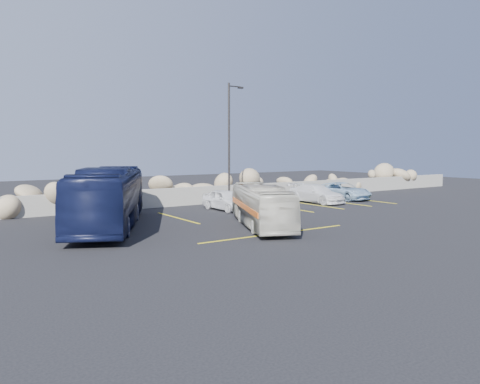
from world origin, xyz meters
TOP-DOWN VIEW (x-y plane):
  - ground at (0.00, 0.00)m, footprint 90.00×90.00m
  - seawall at (0.00, 12.00)m, footprint 60.00×0.40m
  - riprap_pile at (0.00, 13.20)m, footprint 54.00×2.80m
  - parking_lines at (4.64, 5.57)m, footprint 18.16×9.36m
  - lamppost at (2.56, 9.50)m, footprint 1.14×0.18m
  - vintage_bus at (-0.43, 2.08)m, footprint 4.59×7.40m
  - tour_coach at (-6.64, 6.03)m, footprint 6.82×10.42m
  - car_a at (1.51, 8.33)m, footprint 1.62×3.83m
  - car_b at (4.41, 8.35)m, footprint 1.53×4.01m
  - car_c at (8.95, 8.13)m, footprint 2.10×4.56m
  - car_d at (12.09, 8.65)m, footprint 2.44×4.73m

SIDE VIEW (x-z plane):
  - ground at x=0.00m, z-range 0.00..0.00m
  - parking_lines at x=4.64m, z-range 0.00..0.01m
  - seawall at x=0.00m, z-range 0.00..1.20m
  - car_d at x=12.09m, z-range 0.00..1.28m
  - car_c at x=8.95m, z-range 0.00..1.29m
  - car_a at x=1.51m, z-range 0.00..1.29m
  - car_b at x=4.41m, z-range 0.00..1.31m
  - vintage_bus at x=-0.43m, z-range 0.00..2.05m
  - riprap_pile at x=0.00m, z-range 0.00..2.60m
  - tour_coach at x=-6.64m, z-range 0.00..2.90m
  - lamppost at x=2.56m, z-range 0.30..8.30m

